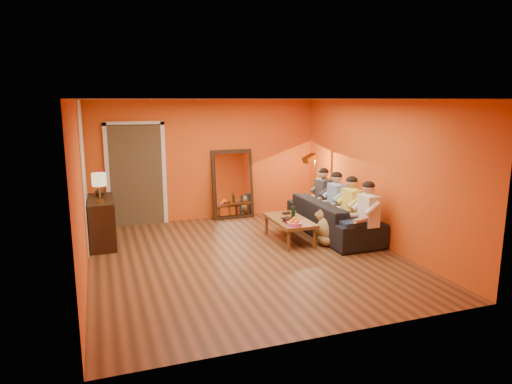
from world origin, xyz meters
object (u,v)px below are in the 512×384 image
object	(u,v)px
person_mid_left	(351,209)
person_mid_right	(337,203)
table_lamp	(99,188)
vase	(100,191)
mirror_frame	(233,184)
person_far_right	(324,197)
person_far_left	(368,216)
laptop	(291,213)
dog	(326,227)
coffee_table	(289,230)
tumbler	(293,214)
wine_bottle	(293,211)
sofa	(333,218)
sideboard	(102,222)
floor_lamp	(314,189)

from	to	relation	value
person_mid_left	person_mid_right	bearing A→B (deg)	90.00
table_lamp	vase	xyz separation A→B (m)	(0.00, 0.55, -0.16)
mirror_frame	table_lamp	distance (m)	3.13
person_mid_right	person_far_right	bearing A→B (deg)	90.00
vase	person_mid_right	bearing A→B (deg)	-12.98
person_far_left	laptop	distance (m)	1.58
person_far_left	dog	bearing A→B (deg)	137.18
person_mid_left	coffee_table	bearing A→B (deg)	160.45
person_mid_left	vase	xyz separation A→B (m)	(-4.37, 1.56, 0.33)
coffee_table	person_mid_left	size ratio (longest dim) A/B	1.00
table_lamp	person_far_right	distance (m)	4.40
mirror_frame	person_mid_right	distance (m)	2.43
mirror_frame	vase	world-z (taller)	mirror_frame
coffee_table	tumbler	distance (m)	0.31
mirror_frame	coffee_table	xyz separation A→B (m)	(0.50, -2.01, -0.55)
tumbler	laptop	xyz separation A→B (m)	(0.06, 0.23, -0.04)
mirror_frame	wine_bottle	bearing A→B (deg)	-74.94
person_mid_left	wine_bottle	bearing A→B (deg)	162.07
mirror_frame	sofa	size ratio (longest dim) A/B	0.64
sofa	sideboard	bearing A→B (deg)	78.57
person_mid_left	mirror_frame	bearing A→B (deg)	123.49
person_mid_left	vase	distance (m)	4.65
sofa	person_mid_left	distance (m)	0.54
mirror_frame	dog	world-z (taller)	mirror_frame
vase	mirror_frame	bearing A→B (deg)	16.57
sideboard	laptop	bearing A→B (deg)	-9.40
sideboard	person_far_left	world-z (taller)	person_far_left
mirror_frame	person_far_right	size ratio (longest dim) A/B	1.25
person_mid_right	wine_bottle	bearing A→B (deg)	-168.04
person_far_left	sofa	bearing A→B (deg)	97.41
dog	vase	world-z (taller)	vase
mirror_frame	tumbler	distance (m)	2.01
person_mid_left	tumbler	xyz separation A→B (m)	(-0.96, 0.50, -0.14)
person_mid_left	person_far_left	bearing A→B (deg)	-90.00
sideboard	person_far_right	world-z (taller)	person_far_right
table_lamp	person_far_right	world-z (taller)	table_lamp
table_lamp	tumbler	size ratio (longest dim) A/B	4.57
dog	person_mid_right	distance (m)	0.86
table_lamp	sofa	bearing A→B (deg)	-7.49
table_lamp	sideboard	bearing A→B (deg)	90.00
dog	laptop	distance (m)	0.87
sideboard	person_mid_left	xyz separation A→B (m)	(4.37, -1.31, 0.18)
person_mid_right	person_far_right	xyz separation A→B (m)	(0.00, 0.55, 0.00)
person_mid_left	floor_lamp	bearing A→B (deg)	91.17
sofa	coffee_table	xyz separation A→B (m)	(-0.95, -0.07, -0.13)
floor_lamp	person_far_left	bearing A→B (deg)	-104.42
person_mid_right	person_far_left	bearing A→B (deg)	-90.00
sofa	coffee_table	size ratio (longest dim) A/B	1.94
floor_lamp	person_mid_right	size ratio (longest dim) A/B	1.18
wine_bottle	vase	size ratio (longest dim) A/B	1.67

